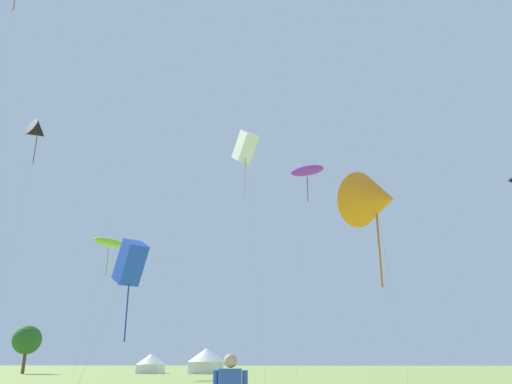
{
  "coord_description": "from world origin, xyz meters",
  "views": [
    {
      "loc": [
        4.12,
        -2.91,
        1.61
      ],
      "look_at": [
        0.0,
        32.0,
        13.42
      ],
      "focal_mm": 35.41,
      "sensor_mm": 36.0,
      "label": 1
    }
  ],
  "objects_px": {
    "festival_tent_center": "(206,359)",
    "kite_white_box": "(245,147)",
    "kite_blue_box": "(131,263)",
    "tree_distant_left": "(27,340)",
    "festival_tent_left": "(151,363)",
    "kite_lime_parafoil": "(109,242)",
    "kite_purple_parafoil": "(307,171)",
    "kite_black_delta": "(38,132)",
    "kite_orange_delta": "(375,199)"
  },
  "relations": [
    {
      "from": "kite_white_box",
      "to": "kite_black_delta",
      "type": "distance_m",
      "value": 26.67
    },
    {
      "from": "kite_orange_delta",
      "to": "festival_tent_center",
      "type": "bearing_deg",
      "value": 112.15
    },
    {
      "from": "kite_blue_box",
      "to": "kite_purple_parafoil",
      "type": "xyz_separation_m",
      "value": [
        9.33,
        20.3,
        12.55
      ]
    },
    {
      "from": "kite_black_delta",
      "to": "tree_distant_left",
      "type": "relative_size",
      "value": 4.32
    },
    {
      "from": "kite_purple_parafoil",
      "to": "festival_tent_center",
      "type": "height_order",
      "value": "kite_purple_parafoil"
    },
    {
      "from": "kite_orange_delta",
      "to": "festival_tent_left",
      "type": "height_order",
      "value": "kite_orange_delta"
    },
    {
      "from": "kite_purple_parafoil",
      "to": "kite_white_box",
      "type": "bearing_deg",
      "value": -129.29
    },
    {
      "from": "kite_white_box",
      "to": "kite_blue_box",
      "type": "relative_size",
      "value": 2.62
    },
    {
      "from": "kite_black_delta",
      "to": "festival_tent_left",
      "type": "distance_m",
      "value": 34.47
    },
    {
      "from": "festival_tent_center",
      "to": "kite_orange_delta",
      "type": "bearing_deg",
      "value": -67.85
    },
    {
      "from": "kite_white_box",
      "to": "tree_distant_left",
      "type": "xyz_separation_m",
      "value": [
        -33.78,
        27.7,
        -14.81
      ]
    },
    {
      "from": "kite_white_box",
      "to": "kite_purple_parafoil",
      "type": "relative_size",
      "value": 1.04
    },
    {
      "from": "kite_blue_box",
      "to": "tree_distant_left",
      "type": "distance_m",
      "value": 51.18
    },
    {
      "from": "kite_blue_box",
      "to": "tree_distant_left",
      "type": "height_order",
      "value": "kite_blue_box"
    },
    {
      "from": "kite_purple_parafoil",
      "to": "tree_distant_left",
      "type": "xyz_separation_m",
      "value": [
        -38.95,
        21.38,
        -14.79
      ]
    },
    {
      "from": "kite_orange_delta",
      "to": "tree_distant_left",
      "type": "height_order",
      "value": "kite_orange_delta"
    },
    {
      "from": "kite_orange_delta",
      "to": "kite_white_box",
      "type": "height_order",
      "value": "kite_white_box"
    },
    {
      "from": "kite_lime_parafoil",
      "to": "kite_black_delta",
      "type": "bearing_deg",
      "value": -131.45
    },
    {
      "from": "festival_tent_center",
      "to": "kite_white_box",
      "type": "bearing_deg",
      "value": -73.04
    },
    {
      "from": "kite_lime_parafoil",
      "to": "tree_distant_left",
      "type": "bearing_deg",
      "value": 141.8
    },
    {
      "from": "kite_lime_parafoil",
      "to": "kite_blue_box",
      "type": "xyz_separation_m",
      "value": [
        13.96,
        -29.35,
        -8.13
      ]
    },
    {
      "from": "kite_white_box",
      "to": "kite_black_delta",
      "type": "xyz_separation_m",
      "value": [
        -24.5,
        8.15,
        6.67
      ]
    },
    {
      "from": "kite_white_box",
      "to": "tree_distant_left",
      "type": "relative_size",
      "value": 3.27
    },
    {
      "from": "festival_tent_left",
      "to": "festival_tent_center",
      "type": "distance_m",
      "value": 7.78
    },
    {
      "from": "kite_white_box",
      "to": "festival_tent_left",
      "type": "height_order",
      "value": "kite_white_box"
    },
    {
      "from": "kite_blue_box",
      "to": "tree_distant_left",
      "type": "relative_size",
      "value": 1.25
    },
    {
      "from": "festival_tent_left",
      "to": "tree_distant_left",
      "type": "height_order",
      "value": "tree_distant_left"
    },
    {
      "from": "kite_orange_delta",
      "to": "kite_lime_parafoil",
      "type": "distance_m",
      "value": 40.19
    },
    {
      "from": "kite_orange_delta",
      "to": "kite_purple_parafoil",
      "type": "relative_size",
      "value": 0.58
    },
    {
      "from": "kite_white_box",
      "to": "kite_lime_parafoil",
      "type": "relative_size",
      "value": 1.33
    },
    {
      "from": "kite_orange_delta",
      "to": "festival_tent_left",
      "type": "relative_size",
      "value": 2.88
    },
    {
      "from": "tree_distant_left",
      "to": "kite_lime_parafoil",
      "type": "bearing_deg",
      "value": -38.2
    },
    {
      "from": "kite_orange_delta",
      "to": "kite_black_delta",
      "type": "xyz_separation_m",
      "value": [
        -33.39,
        22.1,
        16.18
      ]
    },
    {
      "from": "kite_blue_box",
      "to": "tree_distant_left",
      "type": "xyz_separation_m",
      "value": [
        -29.63,
        41.68,
        -2.24
      ]
    },
    {
      "from": "kite_orange_delta",
      "to": "kite_white_box",
      "type": "distance_m",
      "value": 19.08
    },
    {
      "from": "festival_tent_left",
      "to": "tree_distant_left",
      "type": "bearing_deg",
      "value": -167.22
    },
    {
      "from": "kite_white_box",
      "to": "festival_tent_center",
      "type": "bearing_deg",
      "value": 106.96
    },
    {
      "from": "kite_orange_delta",
      "to": "kite_purple_parafoil",
      "type": "xyz_separation_m",
      "value": [
        -3.72,
        20.28,
        9.48
      ]
    },
    {
      "from": "kite_purple_parafoil",
      "to": "festival_tent_left",
      "type": "distance_m",
      "value": 38.1
    },
    {
      "from": "kite_blue_box",
      "to": "festival_tent_center",
      "type": "distance_m",
      "value": 45.97
    },
    {
      "from": "kite_white_box",
      "to": "kite_blue_box",
      "type": "bearing_deg",
      "value": -106.56
    },
    {
      "from": "kite_orange_delta",
      "to": "festival_tent_center",
      "type": "height_order",
      "value": "kite_orange_delta"
    },
    {
      "from": "kite_orange_delta",
      "to": "kite_lime_parafoil",
      "type": "height_order",
      "value": "kite_lime_parafoil"
    },
    {
      "from": "kite_lime_parafoil",
      "to": "festival_tent_left",
      "type": "xyz_separation_m",
      "value": [
        0.76,
        16.05,
        -13.29
      ]
    },
    {
      "from": "kite_white_box",
      "to": "kite_purple_parafoil",
      "type": "xyz_separation_m",
      "value": [
        5.17,
        6.32,
        -0.02
      ]
    },
    {
      "from": "kite_lime_parafoil",
      "to": "kite_purple_parafoil",
      "type": "bearing_deg",
      "value": -21.24
    },
    {
      "from": "kite_black_delta",
      "to": "tree_distant_left",
      "type": "bearing_deg",
      "value": 115.4
    },
    {
      "from": "festival_tent_left",
      "to": "festival_tent_center",
      "type": "xyz_separation_m",
      "value": [
        7.77,
        -0.0,
        0.4
      ]
    },
    {
      "from": "kite_blue_box",
      "to": "kite_purple_parafoil",
      "type": "height_order",
      "value": "kite_purple_parafoil"
    },
    {
      "from": "festival_tent_center",
      "to": "tree_distant_left",
      "type": "height_order",
      "value": "tree_distant_left"
    }
  ]
}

